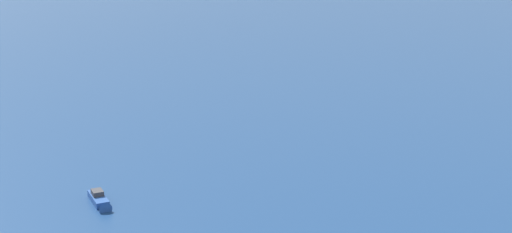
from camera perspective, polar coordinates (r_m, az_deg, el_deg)
The scene contains 1 object.
motorboat_near_centre at distance 152.10m, azimuth -12.72°, elevation -6.77°, with size 11.12×6.36×3.14m.
Camera 1 is at (109.59, -10.54, 56.61)m, focal length 48.58 mm.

